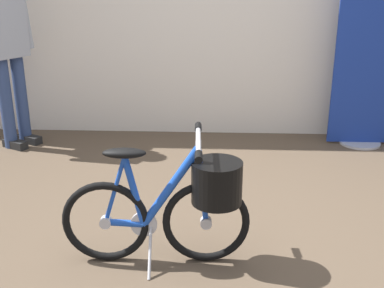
{
  "coord_description": "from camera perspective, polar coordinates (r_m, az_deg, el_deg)",
  "views": [
    {
      "loc": [
        0.01,
        -2.25,
        1.45
      ],
      "look_at": [
        -0.12,
        0.29,
        0.55
      ],
      "focal_mm": 44.76,
      "sensor_mm": 36.0,
      "label": 1
    }
  ],
  "objects": [
    {
      "name": "ground_plane",
      "position": [
        2.67,
        2.23,
        -13.34
      ],
      "size": [
        7.08,
        7.08,
        0.0
      ],
      "primitive_type": "plane",
      "color": "brown"
    },
    {
      "name": "floor_banner_stand",
      "position": [
        4.44,
        20.34,
        8.56
      ],
      "size": [
        0.6,
        0.36,
        1.57
      ],
      "color": "#B7B7BC",
      "rests_on": "ground_plane"
    },
    {
      "name": "folding_bike_foreground",
      "position": [
        2.47,
        -1.42,
        -6.85
      ],
      "size": [
        0.98,
        0.53,
        0.7
      ],
      "color": "black",
      "rests_on": "ground_plane"
    },
    {
      "name": "visitor_near_wall",
      "position": [
        4.41,
        -21.26,
        11.45
      ],
      "size": [
        0.37,
        0.47,
        1.63
      ],
      "color": "navy",
      "rests_on": "ground_plane"
    }
  ]
}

